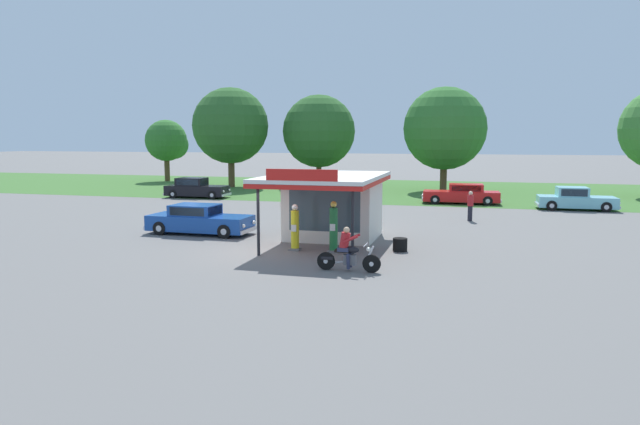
{
  "coord_description": "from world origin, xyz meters",
  "views": [
    {
      "loc": [
        8.27,
        -21.39,
        4.65
      ],
      "look_at": [
        1.76,
        2.56,
        1.4
      ],
      "focal_mm": 31.94,
      "sensor_mm": 36.0,
      "label": 1
    }
  ],
  "objects_px": {
    "gas_pump_nearside": "(295,229)",
    "parked_car_back_row_far_right": "(196,189)",
    "featured_classic_sedan": "(199,220)",
    "gas_pump_offside": "(334,229)",
    "parked_car_back_row_centre_right": "(575,200)",
    "bystander_strolling_foreground": "(287,202)",
    "parked_car_back_row_far_left": "(319,195)",
    "spare_tire_stack": "(400,245)",
    "bystander_admiring_sedan": "(470,205)",
    "parked_car_back_row_centre_left": "(462,194)",
    "motorcycle_with_rider": "(348,253)"
  },
  "relations": [
    {
      "from": "gas_pump_nearside",
      "to": "parked_car_back_row_far_right",
      "type": "bearing_deg",
      "value": 127.55
    },
    {
      "from": "gas_pump_nearside",
      "to": "featured_classic_sedan",
      "type": "distance_m",
      "value": 6.39
    },
    {
      "from": "gas_pump_offside",
      "to": "parked_car_back_row_centre_right",
      "type": "bearing_deg",
      "value": 56.11
    },
    {
      "from": "featured_classic_sedan",
      "to": "bystander_strolling_foreground",
      "type": "bearing_deg",
      "value": 70.76
    },
    {
      "from": "parked_car_back_row_far_left",
      "to": "bystander_strolling_foreground",
      "type": "height_order",
      "value": "bystander_strolling_foreground"
    },
    {
      "from": "featured_classic_sedan",
      "to": "spare_tire_stack",
      "type": "height_order",
      "value": "featured_classic_sedan"
    },
    {
      "from": "parked_car_back_row_centre_right",
      "to": "spare_tire_stack",
      "type": "distance_m",
      "value": 19.16
    },
    {
      "from": "parked_car_back_row_far_right",
      "to": "bystander_admiring_sedan",
      "type": "relative_size",
      "value": 3.01
    },
    {
      "from": "parked_car_back_row_centre_left",
      "to": "bystander_strolling_foreground",
      "type": "xyz_separation_m",
      "value": [
        -9.79,
        -10.01,
        0.27
      ]
    },
    {
      "from": "bystander_strolling_foreground",
      "to": "spare_tire_stack",
      "type": "relative_size",
      "value": 2.92
    },
    {
      "from": "spare_tire_stack",
      "to": "featured_classic_sedan",
      "type": "bearing_deg",
      "value": 170.16
    },
    {
      "from": "parked_car_back_row_centre_right",
      "to": "parked_car_back_row_far_right",
      "type": "relative_size",
      "value": 0.98
    },
    {
      "from": "gas_pump_offside",
      "to": "parked_car_back_row_far_left",
      "type": "relative_size",
      "value": 0.39
    },
    {
      "from": "bystander_admiring_sedan",
      "to": "parked_car_back_row_far_right",
      "type": "bearing_deg",
      "value": 160.37
    },
    {
      "from": "parked_car_back_row_centre_right",
      "to": "parked_car_back_row_far_right",
      "type": "distance_m",
      "value": 27.51
    },
    {
      "from": "parked_car_back_row_centre_right",
      "to": "bystander_strolling_foreground",
      "type": "height_order",
      "value": "bystander_strolling_foreground"
    },
    {
      "from": "gas_pump_offside",
      "to": "parked_car_back_row_far_left",
      "type": "xyz_separation_m",
      "value": [
        -4.98,
        15.87,
        -0.25
      ]
    },
    {
      "from": "gas_pump_nearside",
      "to": "parked_car_back_row_far_left",
      "type": "bearing_deg",
      "value": 101.84
    },
    {
      "from": "parked_car_back_row_far_left",
      "to": "bystander_admiring_sedan",
      "type": "relative_size",
      "value": 3.22
    },
    {
      "from": "parked_car_back_row_centre_left",
      "to": "bystander_strolling_foreground",
      "type": "bearing_deg",
      "value": -134.36
    },
    {
      "from": "gas_pump_nearside",
      "to": "gas_pump_offside",
      "type": "relative_size",
      "value": 0.91
    },
    {
      "from": "gas_pump_nearside",
      "to": "spare_tire_stack",
      "type": "bearing_deg",
      "value": 12.98
    },
    {
      "from": "parked_car_back_row_centre_right",
      "to": "bystander_strolling_foreground",
      "type": "xyz_separation_m",
      "value": [
        -17.02,
        -8.36,
        0.27
      ]
    },
    {
      "from": "parked_car_back_row_far_right",
      "to": "bystander_strolling_foreground",
      "type": "bearing_deg",
      "value": -39.94
    },
    {
      "from": "gas_pump_offside",
      "to": "parked_car_back_row_centre_left",
      "type": "distance_m",
      "value": 19.92
    },
    {
      "from": "motorcycle_with_rider",
      "to": "parked_car_back_row_centre_right",
      "type": "relative_size",
      "value": 0.46
    },
    {
      "from": "gas_pump_offside",
      "to": "bystander_admiring_sedan",
      "type": "bearing_deg",
      "value": 63.53
    },
    {
      "from": "bystander_admiring_sedan",
      "to": "bystander_strolling_foreground",
      "type": "xyz_separation_m",
      "value": [
        -10.43,
        -1.32,
        0.04
      ]
    },
    {
      "from": "gas_pump_nearside",
      "to": "parked_car_back_row_centre_left",
      "type": "relative_size",
      "value": 0.35
    },
    {
      "from": "bystander_strolling_foreground",
      "to": "parked_car_back_row_centre_right",
      "type": "bearing_deg",
      "value": 26.17
    },
    {
      "from": "gas_pump_nearside",
      "to": "motorcycle_with_rider",
      "type": "relative_size",
      "value": 0.85
    },
    {
      "from": "motorcycle_with_rider",
      "to": "parked_car_back_row_centre_right",
      "type": "height_order",
      "value": "motorcycle_with_rider"
    },
    {
      "from": "parked_car_back_row_far_left",
      "to": "bystander_strolling_foreground",
      "type": "xyz_separation_m",
      "value": [
        -0.13,
        -6.51,
        0.21
      ]
    },
    {
      "from": "bystander_strolling_foreground",
      "to": "parked_car_back_row_far_left",
      "type": "bearing_deg",
      "value": 88.86
    },
    {
      "from": "bystander_admiring_sedan",
      "to": "gas_pump_nearside",
      "type": "bearing_deg",
      "value": -123.13
    },
    {
      "from": "parked_car_back_row_far_right",
      "to": "parked_car_back_row_centre_left",
      "type": "distance_m",
      "value": 20.31
    },
    {
      "from": "gas_pump_nearside",
      "to": "bystander_admiring_sedan",
      "type": "bearing_deg",
      "value": 56.87
    },
    {
      "from": "spare_tire_stack",
      "to": "motorcycle_with_rider",
      "type": "bearing_deg",
      "value": -107.96
    },
    {
      "from": "gas_pump_nearside",
      "to": "gas_pump_offside",
      "type": "xyz_separation_m",
      "value": [
        1.65,
        0.0,
        0.09
      ]
    },
    {
      "from": "bystander_strolling_foreground",
      "to": "parked_car_back_row_far_right",
      "type": "bearing_deg",
      "value": 140.06
    },
    {
      "from": "parked_car_back_row_far_right",
      "to": "gas_pump_nearside",
      "type": "bearing_deg",
      "value": -52.45
    },
    {
      "from": "motorcycle_with_rider",
      "to": "parked_car_back_row_far_right",
      "type": "relative_size",
      "value": 0.45
    },
    {
      "from": "featured_classic_sedan",
      "to": "parked_car_back_row_far_right",
      "type": "height_order",
      "value": "parked_car_back_row_far_right"
    },
    {
      "from": "parked_car_back_row_centre_right",
      "to": "bystander_admiring_sedan",
      "type": "xyz_separation_m",
      "value": [
        -6.59,
        -7.04,
        0.23
      ]
    },
    {
      "from": "featured_classic_sedan",
      "to": "spare_tire_stack",
      "type": "bearing_deg",
      "value": -9.84
    },
    {
      "from": "gas_pump_nearside",
      "to": "spare_tire_stack",
      "type": "height_order",
      "value": "gas_pump_nearside"
    },
    {
      "from": "parked_car_back_row_far_left",
      "to": "spare_tire_stack",
      "type": "relative_size",
      "value": 9.08
    },
    {
      "from": "bystander_admiring_sedan",
      "to": "parked_car_back_row_centre_right",
      "type": "bearing_deg",
      "value": 46.9
    },
    {
      "from": "gas_pump_nearside",
      "to": "parked_car_back_row_centre_right",
      "type": "bearing_deg",
      "value": 52.58
    },
    {
      "from": "spare_tire_stack",
      "to": "bystander_strolling_foreground",
      "type": "bearing_deg",
      "value": 132.63
    }
  ]
}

